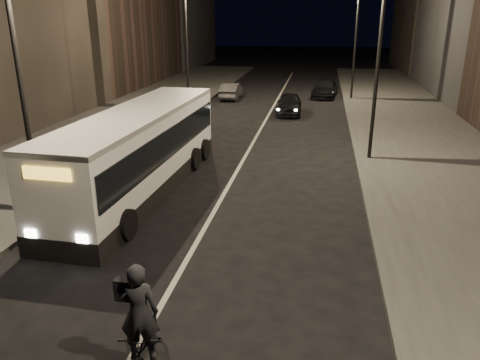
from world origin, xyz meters
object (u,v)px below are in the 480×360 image
at_px(streetlight_left_near, 23,46).
at_px(car_near, 289,104).
at_px(streetlight_right_mid, 374,37).
at_px(streetlight_left_far, 190,28).
at_px(city_bus, 140,148).
at_px(car_far, 325,88).
at_px(car_mid, 231,91).
at_px(cyclist_on_bicycle, 144,335).
at_px(streetlight_right_far, 353,27).

relative_size(streetlight_left_near, car_near, 2.08).
relative_size(streetlight_right_mid, streetlight_left_far, 1.00).
xyz_separation_m(city_bus, car_far, (6.70, 22.47, -0.98)).
bearing_deg(streetlight_right_mid, city_bus, -148.05).
distance_m(city_bus, car_near, 15.81).
height_order(streetlight_right_mid, streetlight_left_near, same).
bearing_deg(car_mid, streetlight_right_mid, 119.55).
distance_m(streetlight_left_far, cyclist_on_bicycle, 25.31).
xyz_separation_m(streetlight_right_far, streetlight_left_far, (-10.66, -6.00, 0.00)).
relative_size(car_near, car_mid, 1.04).
bearing_deg(car_far, car_mid, -157.84).
distance_m(streetlight_left_far, car_far, 12.40).
bearing_deg(cyclist_on_bicycle, car_far, 74.44).
bearing_deg(cyclist_on_bicycle, car_near, 78.16).
relative_size(streetlight_left_far, city_bus, 0.72).
relative_size(cyclist_on_bicycle, car_near, 0.59).
bearing_deg(streetlight_right_far, streetlight_right_mid, -90.00).
distance_m(streetlight_right_mid, streetlight_right_far, 16.00).
distance_m(streetlight_left_near, streetlight_left_far, 18.00).
bearing_deg(streetlight_right_mid, car_far, 95.75).
xyz_separation_m(streetlight_left_near, city_bus, (2.23, 2.74, -3.72)).
bearing_deg(streetlight_right_far, car_far, 145.10).
xyz_separation_m(streetlight_right_mid, car_mid, (-8.93, 15.04, -4.74)).
relative_size(cyclist_on_bicycle, car_mid, 0.61).
distance_m(streetlight_right_mid, car_near, 11.68).
bearing_deg(streetlight_right_far, car_near, -123.59).
relative_size(streetlight_right_mid, city_bus, 0.72).
xyz_separation_m(streetlight_left_near, cyclist_on_bicycle, (5.73, -6.22, -4.59)).
height_order(city_bus, cyclist_on_bicycle, city_bus).
height_order(streetlight_right_mid, car_near, streetlight_right_mid).
bearing_deg(streetlight_right_mid, car_near, 112.25).
distance_m(city_bus, cyclist_on_bicycle, 9.66).
relative_size(streetlight_right_far, city_bus, 0.72).
height_order(car_near, car_far, car_near).
distance_m(streetlight_right_mid, car_mid, 18.13).
xyz_separation_m(city_bus, cyclist_on_bicycle, (3.50, -8.96, -0.87)).
bearing_deg(streetlight_left_far, streetlight_right_mid, -43.16).
bearing_deg(streetlight_left_far, car_mid, 71.04).
height_order(cyclist_on_bicycle, car_mid, cyclist_on_bicycle).
distance_m(cyclist_on_bicycle, car_near, 24.14).
bearing_deg(cyclist_on_bicycle, streetlight_left_far, 93.57).
bearing_deg(streetlight_right_far, cyclist_on_bicycle, -99.27).
xyz_separation_m(streetlight_left_far, cyclist_on_bicycle, (5.73, -24.22, -4.59)).
relative_size(streetlight_right_mid, car_far, 1.79).
distance_m(streetlight_right_far, car_near, 8.70).
distance_m(streetlight_left_far, city_bus, 15.86).
distance_m(streetlight_right_far, car_far, 5.16).
distance_m(streetlight_left_near, car_far, 27.15).
bearing_deg(streetlight_left_far, car_near, -0.85).
xyz_separation_m(streetlight_right_far, city_bus, (-8.43, -21.26, -3.72)).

